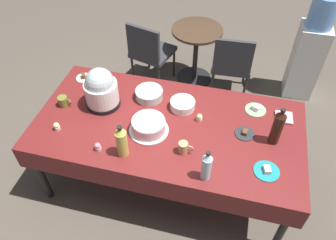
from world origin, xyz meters
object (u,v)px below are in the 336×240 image
(cupcake_vanilla, at_px, (199,118))
(cupcake_berry, at_px, (98,147))
(potluck_table, at_px, (168,129))
(round_cafe_table, at_px, (196,46))
(coffee_mug_olive, at_px, (63,101))
(soda_bottle_cola, at_px, (277,127))
(soda_bottle_water, at_px, (207,166))
(soda_bottle_ginger_ale, at_px, (122,141))
(water_cooler, at_px, (309,51))
(dessert_plate_white, at_px, (84,77))
(cupcake_rose, at_px, (57,126))
(dessert_plate_teal, at_px, (267,171))
(glass_salad_bowl, at_px, (149,94))
(dessert_plate_sage, at_px, (256,109))
(maroon_chair_left, at_px, (150,50))
(dessert_plate_charcoal, at_px, (245,133))
(coffee_mug_tan, at_px, (184,148))
(frosted_layer_cake, at_px, (149,126))
(slow_cooker, at_px, (101,89))
(maroon_chair_right, at_px, (232,62))
(ceramic_snack_bowl, at_px, (183,104))

(cupcake_vanilla, bearing_deg, cupcake_berry, -144.38)
(potluck_table, bearing_deg, round_cafe_table, 91.81)
(potluck_table, distance_m, coffee_mug_olive, 0.93)
(potluck_table, distance_m, soda_bottle_cola, 0.87)
(soda_bottle_water, relative_size, soda_bottle_ginger_ale, 0.94)
(soda_bottle_cola, bearing_deg, water_cooler, 76.43)
(dessert_plate_white, relative_size, cupcake_rose, 2.22)
(dessert_plate_teal, relative_size, coffee_mug_olive, 1.52)
(cupcake_berry, height_order, water_cooler, water_cooler)
(glass_salad_bowl, height_order, dessert_plate_sage, glass_salad_bowl)
(soda_bottle_cola, distance_m, soda_bottle_ginger_ale, 1.16)
(soda_bottle_water, distance_m, soda_bottle_cola, 0.65)
(round_cafe_table, bearing_deg, soda_bottle_water, -77.89)
(cupcake_vanilla, distance_m, maroon_chair_left, 1.52)
(dessert_plate_charcoal, relative_size, maroon_chair_left, 0.19)
(dessert_plate_sage, bearing_deg, coffee_mug_olive, -167.99)
(dessert_plate_white, height_order, cupcake_rose, cupcake_rose)
(potluck_table, relative_size, coffee_mug_tan, 18.88)
(frosted_layer_cake, distance_m, dessert_plate_sage, 0.93)
(frosted_layer_cake, relative_size, soda_bottle_cola, 0.93)
(cupcake_rose, xyz_separation_m, soda_bottle_ginger_ale, (0.60, -0.10, 0.11))
(coffee_mug_olive, distance_m, maroon_chair_left, 1.44)
(coffee_mug_olive, bearing_deg, glass_salad_bowl, 22.06)
(cupcake_rose, bearing_deg, coffee_mug_olive, 104.95)
(cupcake_vanilla, height_order, coffee_mug_olive, coffee_mug_olive)
(round_cafe_table, bearing_deg, slow_cooker, -110.44)
(dessert_plate_white, distance_m, dessert_plate_teal, 1.85)
(dessert_plate_white, xyz_separation_m, dessert_plate_sage, (1.60, -0.04, 0.00))
(soda_bottle_water, bearing_deg, potluck_table, 131.21)
(soda_bottle_water, bearing_deg, maroon_chair_right, 89.30)
(glass_salad_bowl, relative_size, maroon_chair_right, 0.29)
(dessert_plate_sage, height_order, coffee_mug_tan, coffee_mug_tan)
(frosted_layer_cake, bearing_deg, slow_cooker, 156.52)
(potluck_table, distance_m, dessert_plate_charcoal, 0.63)
(slow_cooker, distance_m, soda_bottle_ginger_ale, 0.59)
(coffee_mug_olive, bearing_deg, potluck_table, -0.08)
(dessert_plate_white, bearing_deg, coffee_mug_olive, -91.28)
(glass_salad_bowl, height_order, cupcake_vanilla, glass_salad_bowl)
(potluck_table, distance_m, round_cafe_table, 1.59)
(potluck_table, distance_m, dessert_plate_sage, 0.77)
(soda_bottle_ginger_ale, bearing_deg, round_cafe_table, 84.09)
(soda_bottle_cola, bearing_deg, dessert_plate_sage, 115.62)
(coffee_mug_olive, bearing_deg, water_cooler, 37.26)
(potluck_table, bearing_deg, water_cooler, 53.19)
(dessert_plate_charcoal, relative_size, cupcake_rose, 2.35)
(soda_bottle_water, xyz_separation_m, soda_bottle_cola, (0.46, 0.46, 0.03))
(cupcake_berry, distance_m, water_cooler, 2.64)
(ceramic_snack_bowl, bearing_deg, frosted_layer_cake, -121.86)
(soda_bottle_ginger_ale, bearing_deg, slow_cooker, 126.41)
(dessert_plate_charcoal, xyz_separation_m, soda_bottle_ginger_ale, (-0.87, -0.42, 0.13))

